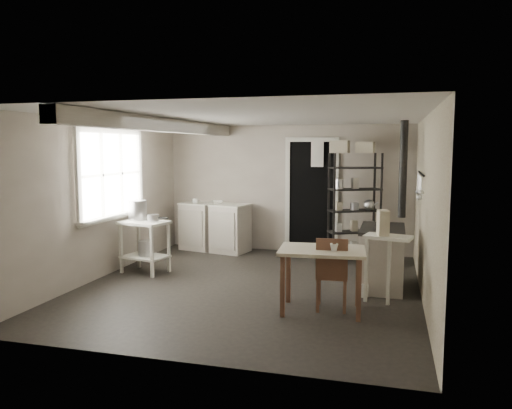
% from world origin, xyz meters
% --- Properties ---
extents(floor, '(5.00, 5.00, 0.00)m').
position_xyz_m(floor, '(0.00, 0.00, 0.00)').
color(floor, black).
rests_on(floor, ground).
extents(ceiling, '(5.00, 5.00, 0.00)m').
position_xyz_m(ceiling, '(0.00, 0.00, 2.30)').
color(ceiling, beige).
rests_on(ceiling, wall_back).
extents(wall_back, '(4.50, 0.02, 2.30)m').
position_xyz_m(wall_back, '(0.00, 2.50, 1.15)').
color(wall_back, '#B3A899').
rests_on(wall_back, ground).
extents(wall_front, '(4.50, 0.02, 2.30)m').
position_xyz_m(wall_front, '(0.00, -2.50, 1.15)').
color(wall_front, '#B3A899').
rests_on(wall_front, ground).
extents(wall_left, '(0.02, 5.00, 2.30)m').
position_xyz_m(wall_left, '(-2.25, 0.00, 1.15)').
color(wall_left, '#B3A899').
rests_on(wall_left, ground).
extents(wall_right, '(0.02, 5.00, 2.30)m').
position_xyz_m(wall_right, '(2.25, 0.00, 1.15)').
color(wall_right, '#B3A899').
rests_on(wall_right, ground).
extents(window, '(0.12, 1.76, 1.28)m').
position_xyz_m(window, '(-2.22, 0.20, 1.50)').
color(window, white).
rests_on(window, wall_left).
extents(doorway, '(0.96, 0.10, 2.08)m').
position_xyz_m(doorway, '(0.45, 2.47, 1.00)').
color(doorway, white).
rests_on(doorway, ground).
extents(ceiling_beam, '(0.18, 5.00, 0.18)m').
position_xyz_m(ceiling_beam, '(-1.20, 0.00, 2.20)').
color(ceiling_beam, white).
rests_on(ceiling_beam, ceiling).
extents(wallpaper_panel, '(0.01, 5.00, 2.30)m').
position_xyz_m(wallpaper_panel, '(2.24, 0.00, 1.15)').
color(wallpaper_panel, '#B9B196').
rests_on(wallpaper_panel, wall_right).
extents(utensil_rail, '(0.06, 1.20, 0.44)m').
position_xyz_m(utensil_rail, '(2.19, 0.60, 1.55)').
color(utensil_rail, silver).
rests_on(utensil_rail, wall_right).
extents(prep_table, '(0.78, 0.64, 0.79)m').
position_xyz_m(prep_table, '(-1.76, 0.33, 0.40)').
color(prep_table, white).
rests_on(prep_table, ground).
extents(stockpot, '(0.34, 0.34, 0.31)m').
position_xyz_m(stockpot, '(-1.92, 0.43, 0.94)').
color(stockpot, silver).
rests_on(stockpot, prep_table).
extents(saucepan, '(0.23, 0.23, 0.10)m').
position_xyz_m(saucepan, '(-1.60, 0.33, 0.85)').
color(saucepan, silver).
rests_on(saucepan, prep_table).
extents(bucket, '(0.27, 0.27, 0.24)m').
position_xyz_m(bucket, '(-1.73, 0.29, 0.39)').
color(bucket, silver).
rests_on(bucket, prep_table).
extents(base_cabinets, '(1.42, 0.83, 0.88)m').
position_xyz_m(base_cabinets, '(-1.30, 2.17, 0.46)').
color(base_cabinets, beige).
rests_on(base_cabinets, ground).
extents(mixing_bowl, '(0.37, 0.37, 0.07)m').
position_xyz_m(mixing_bowl, '(-1.23, 2.15, 0.96)').
color(mixing_bowl, white).
rests_on(mixing_bowl, base_cabinets).
extents(counter_cup, '(0.12, 0.12, 0.09)m').
position_xyz_m(counter_cup, '(-1.61, 2.02, 0.97)').
color(counter_cup, white).
rests_on(counter_cup, base_cabinets).
extents(shelf_rack, '(0.92, 0.66, 1.81)m').
position_xyz_m(shelf_rack, '(1.24, 2.08, 0.95)').
color(shelf_rack, black).
rests_on(shelf_rack, ground).
extents(shelf_jar, '(0.09, 0.09, 0.19)m').
position_xyz_m(shelf_jar, '(0.95, 2.12, 1.37)').
color(shelf_jar, white).
rests_on(shelf_jar, shelf_rack).
extents(storage_box_a, '(0.32, 0.29, 0.21)m').
position_xyz_m(storage_box_a, '(0.98, 2.09, 2.01)').
color(storage_box_a, beige).
rests_on(storage_box_a, shelf_rack).
extents(storage_box_b, '(0.31, 0.29, 0.19)m').
position_xyz_m(storage_box_b, '(1.40, 2.14, 1.99)').
color(storage_box_b, beige).
rests_on(storage_box_b, shelf_rack).
extents(stove, '(0.59, 1.05, 0.82)m').
position_xyz_m(stove, '(1.73, 0.44, 0.44)').
color(stove, beige).
rests_on(stove, ground).
extents(stovepipe, '(0.11, 0.11, 1.34)m').
position_xyz_m(stovepipe, '(1.98, 0.92, 1.59)').
color(stovepipe, black).
rests_on(stovepipe, stove).
extents(side_ledge, '(0.61, 0.41, 0.85)m').
position_xyz_m(side_ledge, '(1.81, -0.34, 0.43)').
color(side_ledge, white).
rests_on(side_ledge, ground).
extents(oats_box, '(0.16, 0.22, 0.30)m').
position_xyz_m(oats_box, '(1.75, -0.33, 1.01)').
color(oats_box, beige).
rests_on(oats_box, side_ledge).
extents(work_table, '(1.02, 0.76, 0.74)m').
position_xyz_m(work_table, '(1.08, -0.79, 0.38)').
color(work_table, beige).
rests_on(work_table, ground).
extents(table_cup, '(0.13, 0.13, 0.09)m').
position_xyz_m(table_cup, '(1.23, -0.89, 0.80)').
color(table_cup, white).
rests_on(table_cup, work_table).
extents(chair, '(0.39, 0.41, 0.87)m').
position_xyz_m(chair, '(1.19, -0.67, 0.48)').
color(chair, brown).
rests_on(chair, ground).
extents(flour_sack, '(0.37, 0.32, 0.43)m').
position_xyz_m(flour_sack, '(1.49, 1.71, 0.24)').
color(flour_sack, white).
rests_on(flour_sack, ground).
extents(floor_crock, '(0.16, 0.16, 0.16)m').
position_xyz_m(floor_crock, '(1.52, -0.07, 0.07)').
color(floor_crock, white).
rests_on(floor_crock, ground).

